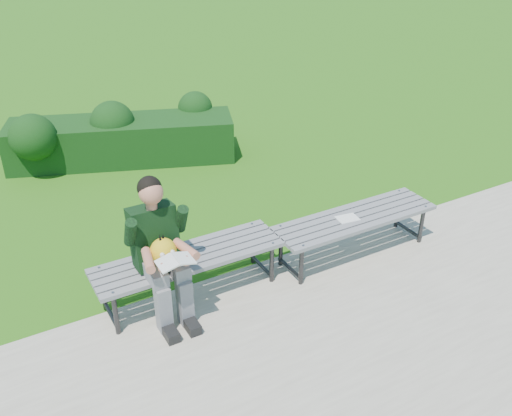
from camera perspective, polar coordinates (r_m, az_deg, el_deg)
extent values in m
plane|color=#23681A|center=(5.84, -2.65, -6.58)|extent=(80.00, 80.00, 0.00)
cube|color=#ABA68F|center=(4.71, 7.52, -17.32)|extent=(30.00, 3.50, 0.02)
cube|color=#15360E|center=(8.39, -13.24, 6.59)|extent=(3.20, 1.83, 0.60)
sphere|color=#15360E|center=(8.12, -21.42, 6.61)|extent=(0.80, 0.80, 0.62)
sphere|color=#15360E|center=(8.30, -14.16, 8.25)|extent=(0.79, 0.79, 0.62)
sphere|color=#15360E|center=(8.67, -6.10, 9.85)|extent=(0.66, 0.66, 0.52)
cube|color=gray|center=(5.16, -5.79, -6.03)|extent=(1.80, 0.08, 0.04)
cube|color=gray|center=(5.24, -6.26, -5.46)|extent=(1.80, 0.08, 0.04)
cube|color=gray|center=(5.32, -6.71, -4.90)|extent=(1.80, 0.09, 0.04)
cube|color=gray|center=(5.40, -7.15, -4.36)|extent=(1.80, 0.09, 0.04)
cube|color=gray|center=(5.48, -7.58, -3.83)|extent=(1.80, 0.09, 0.04)
cylinder|color=#2D2D30|center=(5.12, -13.85, -10.32)|extent=(0.04, 0.04, 0.41)
cylinder|color=#2D2D30|center=(5.42, -15.04, -8.02)|extent=(0.04, 0.04, 0.41)
cylinder|color=#2D2D30|center=(5.16, -14.71, -7.54)|extent=(0.04, 0.42, 0.04)
cylinder|color=#2D2D30|center=(5.36, -14.27, -10.36)|extent=(0.04, 0.42, 0.04)
cylinder|color=gray|center=(4.96, -14.12, -8.20)|extent=(0.02, 0.02, 0.01)
cylinder|color=gray|center=(5.29, -15.43, -5.76)|extent=(0.02, 0.02, 0.01)
cylinder|color=#2D2D30|center=(5.59, 1.58, -5.60)|extent=(0.04, 0.04, 0.41)
cylinder|color=#2D2D30|center=(5.86, -0.32, -3.76)|extent=(0.04, 0.04, 0.41)
cylinder|color=#2D2D30|center=(5.63, 0.62, -3.11)|extent=(0.04, 0.42, 0.04)
cylinder|color=#2D2D30|center=(5.81, 0.60, -5.84)|extent=(0.04, 0.42, 0.04)
cylinder|color=gray|center=(5.44, 1.71, -3.53)|extent=(0.02, 0.02, 0.01)
cylinder|color=gray|center=(5.74, -0.41, -1.59)|extent=(0.02, 0.02, 0.01)
cube|color=gray|center=(5.85, 11.13, -1.86)|extent=(1.80, 0.08, 0.04)
cube|color=gray|center=(5.92, 10.49, -1.42)|extent=(1.80, 0.08, 0.04)
cube|color=gray|center=(5.98, 9.88, -0.98)|extent=(1.80, 0.08, 0.04)
cube|color=gray|center=(6.05, 9.28, -0.55)|extent=(1.80, 0.08, 0.04)
cube|color=gray|center=(6.12, 8.69, -0.13)|extent=(1.80, 0.09, 0.04)
cylinder|color=#2D2D30|center=(5.57, 4.55, -5.83)|extent=(0.04, 0.04, 0.41)
cylinder|color=#2D2D30|center=(5.83, 2.49, -3.97)|extent=(0.04, 0.04, 0.41)
cylinder|color=#2D2D30|center=(5.60, 3.55, -3.33)|extent=(0.04, 0.42, 0.04)
cylinder|color=#2D2D30|center=(5.78, 3.45, -6.07)|extent=(0.04, 0.42, 0.04)
cylinder|color=gray|center=(5.42, 4.75, -3.76)|extent=(0.02, 0.02, 0.01)
cylinder|color=gray|center=(5.71, 2.46, -1.80)|extent=(0.02, 0.02, 0.01)
cylinder|color=#2D2D30|center=(6.45, 16.20, -1.72)|extent=(0.04, 0.04, 0.41)
cylinder|color=#2D2D30|center=(6.68, 13.97, -0.27)|extent=(0.04, 0.04, 0.41)
cylinder|color=#2D2D30|center=(6.48, 15.27, 0.42)|extent=(0.04, 0.42, 0.04)
cylinder|color=#2D2D30|center=(6.64, 14.91, -2.07)|extent=(0.04, 0.42, 0.04)
cylinder|color=gray|center=(6.32, 16.62, 0.15)|extent=(0.02, 0.02, 0.01)
cylinder|color=gray|center=(6.58, 14.13, 1.68)|extent=(0.02, 0.02, 0.01)
cube|color=gray|center=(5.04, -10.23, -6.19)|extent=(0.14, 0.42, 0.13)
cube|color=gray|center=(5.09, -8.12, -5.59)|extent=(0.14, 0.42, 0.13)
cube|color=gray|center=(5.07, -9.23, -9.91)|extent=(0.12, 0.13, 0.45)
cube|color=gray|center=(5.12, -7.12, -9.27)|extent=(0.12, 0.13, 0.45)
cube|color=black|center=(5.11, -8.65, -12.11)|extent=(0.11, 0.26, 0.09)
cube|color=black|center=(5.16, -6.56, -11.45)|extent=(0.11, 0.26, 0.09)
cube|color=black|center=(5.10, -10.17, -2.77)|extent=(0.40, 0.30, 0.59)
cylinder|color=#C3745C|center=(4.93, -10.41, 0.28)|extent=(0.10, 0.10, 0.08)
sphere|color=#C3745C|center=(4.85, -10.46, 1.53)|extent=(0.21, 0.21, 0.21)
sphere|color=black|center=(4.86, -10.62, 1.98)|extent=(0.21, 0.21, 0.21)
cylinder|color=black|center=(4.88, -12.45, -2.40)|extent=(0.10, 0.21, 0.30)
cylinder|color=black|center=(5.01, -7.47, -1.08)|extent=(0.10, 0.21, 0.30)
cylinder|color=#C3745C|center=(4.81, -10.73, -5.15)|extent=(0.14, 0.31, 0.08)
cylinder|color=#C3745C|center=(4.90, -6.99, -4.10)|extent=(0.14, 0.31, 0.08)
sphere|color=#C3745C|center=(4.70, -9.26, -5.90)|extent=(0.09, 0.09, 0.09)
sphere|color=#C3745C|center=(4.76, -7.01, -5.25)|extent=(0.09, 0.09, 0.09)
sphere|color=yellow|center=(4.94, -9.25, -4.25)|extent=(0.23, 0.23, 0.23)
cone|color=#DF3E06|center=(4.86, -8.76, -4.96)|extent=(0.07, 0.07, 0.07)
cone|color=black|center=(4.88, -9.58, -2.96)|extent=(0.03, 0.04, 0.07)
cone|color=black|center=(4.90, -9.29, -2.87)|extent=(0.03, 0.04, 0.06)
sphere|color=white|center=(4.84, -9.35, -4.66)|extent=(0.04, 0.04, 0.04)
sphere|color=white|center=(4.86, -8.36, -4.38)|extent=(0.04, 0.04, 0.04)
cube|color=white|center=(4.67, -8.93, -5.49)|extent=(0.15, 0.20, 0.05)
cube|color=white|center=(4.71, -7.23, -5.00)|extent=(0.15, 0.20, 0.05)
cube|color=white|center=(5.92, 9.14, -1.03)|extent=(0.24, 0.19, 0.01)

